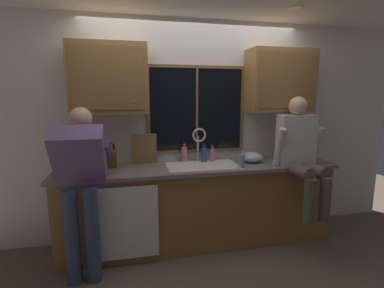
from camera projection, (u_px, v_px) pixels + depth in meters
back_wall at (192, 130)px, 3.46m from camera, size 5.42×0.12×2.55m
ceiling_downlight_right at (296, 8)px, 2.80m from camera, size 0.14×0.14×0.01m
window_glass at (197, 110)px, 3.36m from camera, size 1.10×0.02×0.95m
window_frame_top at (197, 67)px, 3.27m from camera, size 1.17×0.02×0.04m
window_frame_bottom at (197, 151)px, 3.43m from camera, size 1.17×0.02×0.04m
window_frame_left at (148, 110)px, 3.23m from camera, size 0.03×0.02×0.95m
window_frame_right at (242, 109)px, 3.47m from camera, size 0.03×0.02×0.95m
window_mullion_center at (197, 110)px, 3.35m from camera, size 0.02×0.02×0.95m
lower_cabinet_run at (199, 206)px, 3.26m from camera, size 3.02×0.58×0.88m
countertop at (199, 167)px, 3.17m from camera, size 3.08×0.62×0.04m
dishwasher_front at (128, 223)px, 2.78m from camera, size 0.60×0.02×0.74m
upper_cabinet_left at (109, 79)px, 2.94m from camera, size 0.78×0.36×0.72m
upper_cabinet_right at (280, 81)px, 3.36m from camera, size 0.78×0.36×0.72m
sink at (203, 174)px, 3.20m from camera, size 0.80×0.46×0.21m
faucet at (199, 141)px, 3.31m from camera, size 0.18×0.09×0.40m
person_standing at (81, 176)px, 2.59m from camera, size 0.53×0.68×1.59m
person_sitting_on_counter at (301, 150)px, 3.11m from camera, size 0.54×0.61×1.26m
knife_block at (111, 158)px, 3.05m from camera, size 0.12×0.18×0.32m
cutting_board at (144, 149)px, 3.22m from camera, size 0.28×0.09×0.35m
mixing_bowl at (252, 157)px, 3.34m from camera, size 0.25×0.25×0.12m
soap_dispenser at (242, 161)px, 3.07m from camera, size 0.06×0.07×0.19m
bottle_green_glass at (204, 154)px, 3.33m from camera, size 0.06×0.06×0.22m
bottle_tall_clear at (212, 155)px, 3.37m from camera, size 0.06×0.06×0.20m
bottle_amber_small at (184, 154)px, 3.35m from camera, size 0.07×0.07×0.23m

